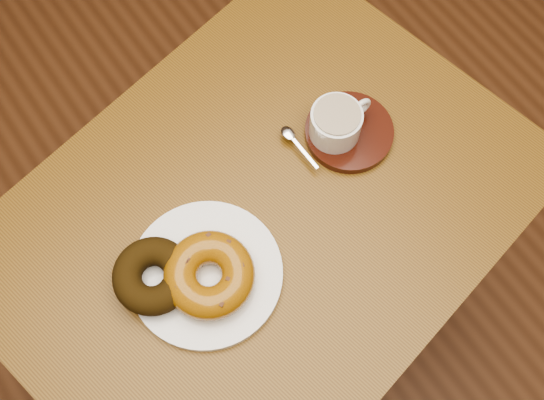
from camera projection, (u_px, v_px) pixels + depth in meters
ground at (383, 300)px, 1.74m from camera, size 6.00×6.00×0.00m
cafe_table at (262, 239)px, 1.13m from camera, size 0.91×0.76×0.76m
donut_plate at (206, 274)px, 0.97m from camera, size 0.26×0.26×0.01m
donut_cinnamon at (153, 276)px, 0.94m from camera, size 0.14×0.14×0.04m
donut_caramel at (209, 275)px, 0.94m from camera, size 0.16×0.16×0.05m
saucer at (349, 132)px, 1.06m from camera, size 0.18×0.18×0.01m
coffee_cup at (337, 122)px, 1.03m from camera, size 0.10×0.08×0.06m
teaspoon at (291, 137)px, 1.04m from camera, size 0.02×0.09×0.01m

